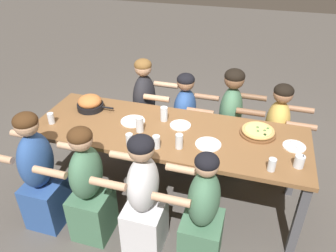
# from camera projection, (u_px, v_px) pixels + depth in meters

# --- Properties ---
(ground_plane) EXTENTS (18.00, 18.00, 0.00)m
(ground_plane) POSITION_uv_depth(u_px,v_px,m) (168.00, 194.00, 3.44)
(ground_plane) COLOR #514C47
(ground_plane) RESTS_ON ground
(dining_table) EXTENTS (2.54, 0.87, 0.79)m
(dining_table) POSITION_uv_depth(u_px,v_px,m) (168.00, 137.00, 3.06)
(dining_table) COLOR brown
(dining_table) RESTS_ON ground
(pizza_board_main) EXTENTS (0.33, 0.33, 0.06)m
(pizza_board_main) POSITION_uv_depth(u_px,v_px,m) (258.00, 131.00, 2.95)
(pizza_board_main) COLOR brown
(pizza_board_main) RESTS_ON dining_table
(skillet_bowl) EXTENTS (0.39, 0.27, 0.15)m
(skillet_bowl) POSITION_uv_depth(u_px,v_px,m) (90.00, 103.00, 3.33)
(skillet_bowl) COLOR black
(skillet_bowl) RESTS_ON dining_table
(empty_plate_a) EXTENTS (0.19, 0.19, 0.02)m
(empty_plate_a) POSITION_uv_depth(u_px,v_px,m) (294.00, 146.00, 2.80)
(empty_plate_a) COLOR white
(empty_plate_a) RESTS_ON dining_table
(empty_plate_b) EXTENTS (0.23, 0.23, 0.02)m
(empty_plate_b) POSITION_uv_depth(u_px,v_px,m) (133.00, 121.00, 3.15)
(empty_plate_b) COLOR white
(empty_plate_b) RESTS_ON dining_table
(empty_plate_c) EXTENTS (0.22, 0.22, 0.02)m
(empty_plate_c) POSITION_uv_depth(u_px,v_px,m) (208.00, 144.00, 2.82)
(empty_plate_c) COLOR white
(empty_plate_c) RESTS_ON dining_table
(empty_plate_d) EXTENTS (0.20, 0.20, 0.02)m
(empty_plate_d) POSITION_uv_depth(u_px,v_px,m) (180.00, 125.00, 3.09)
(empty_plate_d) COLOR white
(empty_plate_d) RESTS_ON dining_table
(cocktail_glass_blue) EXTENTS (0.08, 0.08, 0.13)m
(cocktail_glass_blue) POSITION_uv_depth(u_px,v_px,m) (299.00, 162.00, 2.56)
(cocktail_glass_blue) COLOR silver
(cocktail_glass_blue) RESTS_ON dining_table
(drinking_glass_a) EXTENTS (0.06, 0.06, 0.11)m
(drinking_glass_a) POSITION_uv_depth(u_px,v_px,m) (272.00, 165.00, 2.51)
(drinking_glass_a) COLOR silver
(drinking_glass_a) RESTS_ON dining_table
(drinking_glass_b) EXTENTS (0.07, 0.07, 0.15)m
(drinking_glass_b) POSITION_uv_depth(u_px,v_px,m) (140.00, 124.00, 2.97)
(drinking_glass_b) COLOR silver
(drinking_glass_b) RESTS_ON dining_table
(drinking_glass_c) EXTENTS (0.07, 0.07, 0.13)m
(drinking_glass_c) POSITION_uv_depth(u_px,v_px,m) (179.00, 142.00, 2.76)
(drinking_glass_c) COLOR silver
(drinking_glass_c) RESTS_ON dining_table
(drinking_glass_d) EXTENTS (0.07, 0.07, 0.12)m
(drinking_glass_d) POSITION_uv_depth(u_px,v_px,m) (156.00, 143.00, 2.77)
(drinking_glass_d) COLOR silver
(drinking_glass_d) RESTS_ON dining_table
(drinking_glass_e) EXTENTS (0.06, 0.06, 0.11)m
(drinking_glass_e) POSITION_uv_depth(u_px,v_px,m) (51.00, 119.00, 3.11)
(drinking_glass_e) COLOR silver
(drinking_glass_e) RESTS_ON dining_table
(drinking_glass_f) EXTENTS (0.07, 0.07, 0.14)m
(drinking_glass_f) POSITION_uv_depth(u_px,v_px,m) (164.00, 115.00, 3.14)
(drinking_glass_f) COLOR silver
(drinking_glass_f) RESTS_ON dining_table
(drinking_glass_g) EXTENTS (0.06, 0.06, 0.12)m
(drinking_glass_g) POSITION_uv_depth(u_px,v_px,m) (130.00, 141.00, 2.79)
(drinking_glass_g) COLOR silver
(drinking_glass_g) RESTS_ON dining_table
(diner_far_center) EXTENTS (0.51, 0.40, 1.09)m
(diner_far_center) POSITION_uv_depth(u_px,v_px,m) (185.00, 122.00, 3.71)
(diner_far_center) COLOR #2D5193
(diner_far_center) RESTS_ON ground
(diner_near_midright) EXTENTS (0.51, 0.40, 1.09)m
(diner_near_midright) POSITION_uv_depth(u_px,v_px,m) (202.00, 216.00, 2.54)
(diner_near_midright) COLOR #477556
(diner_near_midright) RESTS_ON ground
(diner_near_center) EXTENTS (0.51, 0.40, 1.14)m
(diner_near_center) POSITION_uv_depth(u_px,v_px,m) (143.00, 200.00, 2.63)
(diner_near_center) COLOR silver
(diner_near_center) RESTS_ON ground
(diner_near_midleft) EXTENTS (0.51, 0.40, 1.12)m
(diner_near_midleft) POSITION_uv_depth(u_px,v_px,m) (89.00, 189.00, 2.76)
(diner_near_midleft) COLOR #477556
(diner_near_midleft) RESTS_ON ground
(diner_near_left) EXTENTS (0.51, 0.40, 1.18)m
(diner_near_left) POSITION_uv_depth(u_px,v_px,m) (40.00, 176.00, 2.86)
(diner_near_left) COLOR #2D5193
(diner_near_left) RESTS_ON ground
(diner_far_midright) EXTENTS (0.51, 0.40, 1.20)m
(diner_far_midright) POSITION_uv_depth(u_px,v_px,m) (229.00, 125.00, 3.55)
(diner_far_midright) COLOR #477556
(diner_far_midright) RESTS_ON ground
(diner_far_right) EXTENTS (0.51, 0.40, 1.10)m
(diner_far_right) POSITION_uv_depth(u_px,v_px,m) (275.00, 136.00, 3.46)
(diner_far_right) COLOR gold
(diner_far_right) RESTS_ON ground
(diner_far_midleft) EXTENTS (0.51, 0.40, 1.20)m
(diner_far_midleft) POSITION_uv_depth(u_px,v_px,m) (145.00, 113.00, 3.79)
(diner_far_midleft) COLOR #232328
(diner_far_midleft) RESTS_ON ground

